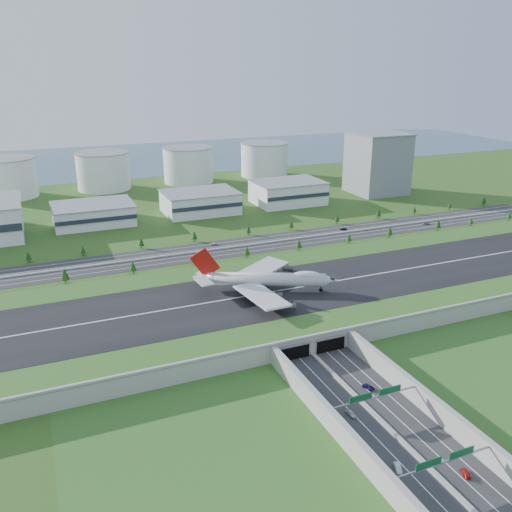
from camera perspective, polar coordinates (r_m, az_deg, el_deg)
name	(u,v)px	position (r m, az deg, el deg)	size (l,w,h in m)	color
ground	(265,308)	(273.84, 0.96, -5.50)	(1200.00, 1200.00, 0.00)	#2B4515
airfield_deck	(265,301)	(272.04, 0.97, -4.72)	(520.00, 100.00, 9.20)	gray
underpass_road	(382,414)	(197.53, 13.09, -15.85)	(38.80, 120.40, 8.00)	#28282B
sign_gantry_near	(375,398)	(198.41, 12.42, -14.37)	(38.70, 0.70, 9.80)	gray
sign_gantry_far	(445,463)	(177.14, 19.23, -19.85)	(38.70, 0.70, 9.80)	gray
north_expressway	(207,251)	(356.46, -5.19, 0.54)	(560.00, 36.00, 0.12)	#28282B
tree_row	(223,243)	(357.92, -3.50, 1.42)	(503.32, 48.60, 8.42)	#3D2819
hangar_mid_a	(93,214)	(432.56, -16.75, 4.25)	(58.00, 42.00, 15.00)	silver
hangar_mid_b	(200,202)	(448.26, -5.91, 5.65)	(58.00, 42.00, 17.00)	silver
hangar_mid_c	(288,193)	(476.58, 3.37, 6.69)	(58.00, 42.00, 19.00)	silver
office_tower	(377,164)	(525.15, 12.65, 9.47)	(46.00, 46.00, 55.00)	slate
fuel_tank_a	(8,178)	(546.09, -24.68, 7.47)	(50.00, 50.00, 35.00)	white
fuel_tank_b	(103,171)	(549.59, -15.77, 8.59)	(50.00, 50.00, 35.00)	white
fuel_tank_c	(188,165)	(565.99, -7.14, 9.47)	(50.00, 50.00, 35.00)	white
fuel_tank_d	(264,160)	(594.21, 0.88, 10.11)	(50.00, 50.00, 35.00)	white
bay_water	(114,159)	(723.16, -14.73, 9.80)	(1200.00, 260.00, 0.06)	#355266
boeing_747	(265,279)	(270.86, 0.99, -2.45)	(69.03, 63.66, 22.90)	silver
car_0	(351,413)	(199.89, 9.97, -16.00)	(1.94, 4.83, 1.65)	silver
car_1	(398,468)	(181.23, 14.71, -20.75)	(1.66, 4.75, 1.57)	silver
car_2	(368,387)	(215.16, 11.72, -13.32)	(2.32, 5.03, 1.40)	#120D45
car_3	(466,473)	(185.53, 21.20, -20.51)	(1.92, 4.71, 1.37)	red
car_5	(343,229)	(404.46, 9.19, 2.83)	(1.73, 4.97, 1.64)	black
car_6	(426,223)	(434.01, 17.45, 3.32)	(2.62, 5.67, 1.58)	#9C9DA1
car_7	(213,244)	(367.24, -4.50, 1.27)	(2.02, 4.97, 1.44)	silver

